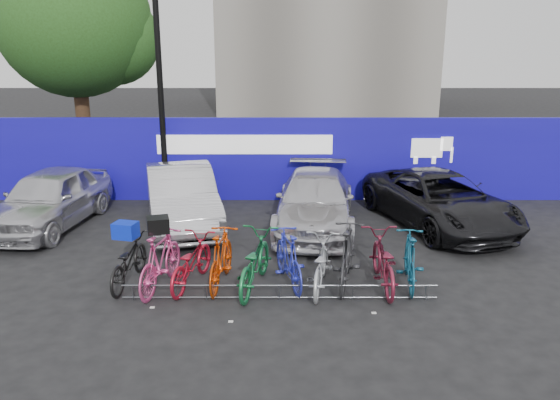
{
  "coord_description": "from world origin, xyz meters",
  "views": [
    {
      "loc": [
        0.01,
        -9.45,
        4.36
      ],
      "look_at": [
        0.01,
        2.0,
        1.11
      ],
      "focal_mm": 35.0,
      "sensor_mm": 36.0,
      "label": 1
    }
  ],
  "objects_px": {
    "bike_5": "(289,258)",
    "tree": "(81,24)",
    "bike_rack": "(280,292)",
    "bike_8": "(383,261)",
    "car_0": "(49,198)",
    "lamppost": "(160,88)",
    "car_3": "(439,200)",
    "bike_0": "(128,261)",
    "bike_9": "(410,260)",
    "bike_1": "(160,261)",
    "bike_4": "(254,262)",
    "bike_2": "(191,262)",
    "bike_3": "(221,258)",
    "car_1": "(181,197)",
    "bike_7": "(347,256)",
    "car_2": "(315,201)",
    "bike_6": "(320,265)"
  },
  "relations": [
    {
      "from": "bike_5",
      "to": "tree",
      "type": "bearing_deg",
      "value": -69.58
    },
    {
      "from": "bike_rack",
      "to": "bike_5",
      "type": "distance_m",
      "value": 0.78
    },
    {
      "from": "bike_8",
      "to": "bike_5",
      "type": "bearing_deg",
      "value": -3.5
    },
    {
      "from": "tree",
      "to": "car_0",
      "type": "height_order",
      "value": "tree"
    },
    {
      "from": "bike_8",
      "to": "lamppost",
      "type": "bearing_deg",
      "value": -46.98
    },
    {
      "from": "car_3",
      "to": "bike_5",
      "type": "xyz_separation_m",
      "value": [
        -3.8,
        -3.52,
        -0.14
      ]
    },
    {
      "from": "bike_rack",
      "to": "bike_0",
      "type": "bearing_deg",
      "value": 166.5
    },
    {
      "from": "bike_0",
      "to": "bike_9",
      "type": "relative_size",
      "value": 1.01
    },
    {
      "from": "tree",
      "to": "bike_1",
      "type": "height_order",
      "value": "tree"
    },
    {
      "from": "bike_4",
      "to": "bike_2",
      "type": "bearing_deg",
      "value": 5.46
    },
    {
      "from": "bike_rack",
      "to": "bike_3",
      "type": "relative_size",
      "value": 3.11
    },
    {
      "from": "bike_8",
      "to": "bike_9",
      "type": "relative_size",
      "value": 1.12
    },
    {
      "from": "bike_2",
      "to": "bike_3",
      "type": "xyz_separation_m",
      "value": [
        0.57,
        0.0,
        0.07
      ]
    },
    {
      "from": "bike_8",
      "to": "car_3",
      "type": "bearing_deg",
      "value": -119.84
    },
    {
      "from": "car_1",
      "to": "bike_3",
      "type": "height_order",
      "value": "car_1"
    },
    {
      "from": "bike_0",
      "to": "tree",
      "type": "bearing_deg",
      "value": -62.99
    },
    {
      "from": "car_1",
      "to": "bike_7",
      "type": "height_order",
      "value": "car_1"
    },
    {
      "from": "car_2",
      "to": "car_3",
      "type": "bearing_deg",
      "value": 7.08
    },
    {
      "from": "tree",
      "to": "car_0",
      "type": "relative_size",
      "value": 1.83
    },
    {
      "from": "bike_rack",
      "to": "car_3",
      "type": "xyz_separation_m",
      "value": [
        3.97,
        4.18,
        0.51
      ]
    },
    {
      "from": "car_1",
      "to": "bike_7",
      "type": "relative_size",
      "value": 2.33
    },
    {
      "from": "bike_0",
      "to": "bike_3",
      "type": "height_order",
      "value": "bike_3"
    },
    {
      "from": "bike_0",
      "to": "bike_7",
      "type": "distance_m",
      "value": 4.11
    },
    {
      "from": "bike_rack",
      "to": "bike_4",
      "type": "xyz_separation_m",
      "value": [
        -0.47,
        0.49,
        0.36
      ]
    },
    {
      "from": "bike_1",
      "to": "bike_9",
      "type": "xyz_separation_m",
      "value": [
        4.62,
        0.13,
        -0.03
      ]
    },
    {
      "from": "lamppost",
      "to": "bike_0",
      "type": "bearing_deg",
      "value": -86.22
    },
    {
      "from": "tree",
      "to": "bike_6",
      "type": "distance_m",
      "value": 13.46
    },
    {
      "from": "car_2",
      "to": "bike_2",
      "type": "distance_m",
      "value": 4.3
    },
    {
      "from": "lamppost",
      "to": "bike_6",
      "type": "relative_size",
      "value": 3.39
    },
    {
      "from": "bike_0",
      "to": "bike_2",
      "type": "xyz_separation_m",
      "value": [
        1.19,
        -0.06,
        0.01
      ]
    },
    {
      "from": "bike_3",
      "to": "bike_6",
      "type": "bearing_deg",
      "value": -177.82
    },
    {
      "from": "car_2",
      "to": "bike_0",
      "type": "distance_m",
      "value": 5.06
    },
    {
      "from": "tree",
      "to": "bike_7",
      "type": "distance_m",
      "value": 13.6
    },
    {
      "from": "bike_1",
      "to": "bike_3",
      "type": "xyz_separation_m",
      "value": [
        1.1,
        0.15,
        -0.01
      ]
    },
    {
      "from": "bike_2",
      "to": "bike_6",
      "type": "xyz_separation_m",
      "value": [
        2.4,
        -0.14,
        0.0
      ]
    },
    {
      "from": "lamppost",
      "to": "bike_5",
      "type": "bearing_deg",
      "value": -57.73
    },
    {
      "from": "bike_6",
      "to": "bike_8",
      "type": "xyz_separation_m",
      "value": [
        1.17,
        0.08,
        0.04
      ]
    },
    {
      "from": "bike_rack",
      "to": "bike_6",
      "type": "bearing_deg",
      "value": 33.05
    },
    {
      "from": "bike_2",
      "to": "lamppost",
      "type": "bearing_deg",
      "value": -59.59
    },
    {
      "from": "tree",
      "to": "car_1",
      "type": "relative_size",
      "value": 1.73
    },
    {
      "from": "car_0",
      "to": "bike_6",
      "type": "height_order",
      "value": "car_0"
    },
    {
      "from": "car_1",
      "to": "bike_3",
      "type": "relative_size",
      "value": 2.5
    },
    {
      "from": "bike_5",
      "to": "bike_9",
      "type": "bearing_deg",
      "value": 164.3
    },
    {
      "from": "car_1",
      "to": "bike_1",
      "type": "bearing_deg",
      "value": -101.1
    },
    {
      "from": "car_1",
      "to": "car_3",
      "type": "xyz_separation_m",
      "value": [
        6.42,
        -0.01,
        -0.07
      ]
    },
    {
      "from": "bike_6",
      "to": "bike_2",
      "type": "bearing_deg",
      "value": 6.42
    },
    {
      "from": "car_1",
      "to": "bike_6",
      "type": "relative_size",
      "value": 2.5
    },
    {
      "from": "car_2",
      "to": "bike_1",
      "type": "xyz_separation_m",
      "value": [
        -3.07,
        -3.62,
        -0.11
      ]
    },
    {
      "from": "bike_rack",
      "to": "car_3",
      "type": "distance_m",
      "value": 5.79
    },
    {
      "from": "lamppost",
      "to": "tree",
      "type": "bearing_deg",
      "value": 127.51
    }
  ]
}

